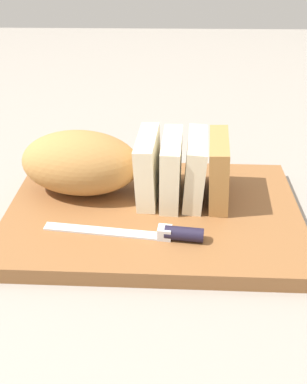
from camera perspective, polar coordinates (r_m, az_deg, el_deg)
name	(u,v)px	position (r m, az deg, el deg)	size (l,w,h in m)	color
ground_plane	(154,221)	(0.73, 0.00, -3.71)	(3.00, 3.00, 0.00)	gray
cutting_board	(154,214)	(0.72, 0.00, -2.89)	(0.47, 0.31, 0.03)	brown
bread_loaf	(118,165)	(0.73, -4.58, 3.51)	(0.35, 0.15, 0.11)	#A8753D
bread_knife	(161,233)	(0.64, 1.02, -5.32)	(0.24, 0.05, 0.02)	silver
crumb_near_knife	(171,185)	(0.77, 2.29, 0.95)	(0.01, 0.01, 0.01)	tan
crumb_near_loaf	(157,188)	(0.76, 0.40, 0.48)	(0.01, 0.01, 0.01)	tan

